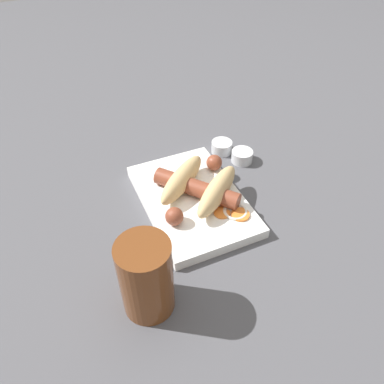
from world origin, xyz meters
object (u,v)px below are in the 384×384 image
(sausage, at_px, (196,187))
(condiment_cup_near, at_px, (242,157))
(food_tray, at_px, (192,200))
(bread_roll, at_px, (199,185))
(condiment_cup_far, at_px, (222,147))
(drink_glass, at_px, (146,278))

(sausage, relative_size, condiment_cup_near, 3.53)
(food_tray, height_order, condiment_cup_near, condiment_cup_near)
(bread_roll, relative_size, condiment_cup_far, 4.00)
(condiment_cup_near, height_order, drink_glass, drink_glass)
(food_tray, distance_m, bread_roll, 0.04)
(food_tray, relative_size, sausage, 1.64)
(food_tray, height_order, condiment_cup_far, condiment_cup_far)
(food_tray, relative_size, condiment_cup_near, 5.78)
(sausage, distance_m, drink_glass, 0.23)
(drink_glass, bearing_deg, condiment_cup_far, 137.26)
(condiment_cup_near, bearing_deg, drink_glass, -50.28)
(condiment_cup_far, bearing_deg, bread_roll, -41.94)
(drink_glass, bearing_deg, bread_roll, 136.67)
(sausage, xyz_separation_m, drink_glass, (0.17, -0.15, 0.03))
(bread_roll, height_order, condiment_cup_near, bread_roll)
(bread_roll, bearing_deg, condiment_cup_near, 119.56)
(food_tray, xyz_separation_m, condiment_cup_far, (-0.13, 0.13, 0.00))
(food_tray, xyz_separation_m, sausage, (-0.00, 0.01, 0.03))
(drink_glass, bearing_deg, condiment_cup_near, 129.72)
(condiment_cup_far, bearing_deg, sausage, -44.03)
(food_tray, xyz_separation_m, bread_roll, (0.00, 0.01, 0.03))
(food_tray, height_order, bread_roll, bread_roll)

